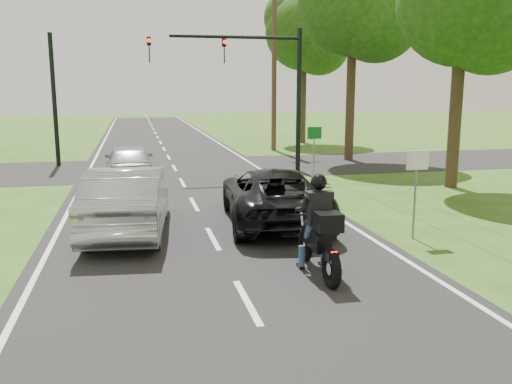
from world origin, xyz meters
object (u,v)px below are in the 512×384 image
traffic_signal (256,74)px  utility_pole_far (274,61)px  sign_green (314,141)px  dark_suv (273,195)px  silver_sedan (128,200)px  motorcycle_rider (319,235)px  silver_suv (129,163)px  sign_white (417,173)px

traffic_signal → utility_pole_far: 8.55m
sign_green → traffic_signal: bearing=117.4°
utility_pole_far → sign_green: size_ratio=4.71×
dark_suv → sign_green: size_ratio=2.48×
silver_sedan → utility_pole_far: (8.15, 17.00, 4.24)m
motorcycle_rider → dark_suv: motorcycle_rider is taller
silver_suv → utility_pole_far: (8.14, 9.59, 4.32)m
traffic_signal → sign_green: size_ratio=3.00×
motorcycle_rider → dark_suv: size_ratio=0.44×
traffic_signal → sign_green: 4.24m
motorcycle_rider → sign_green: sign_green is taller
utility_pole_far → sign_green: bearing=-96.7°
silver_suv → sign_green: 7.03m
silver_suv → sign_white: bearing=123.6°
silver_sedan → sign_green: 9.12m
dark_suv → utility_pole_far: utility_pole_far is taller
dark_suv → traffic_signal: traffic_signal is taller
silver_sedan → sign_white: sign_white is taller
traffic_signal → utility_pole_far: (2.86, 8.00, 0.95)m
motorcycle_rider → silver_suv: 11.90m
utility_pole_far → sign_green: 11.63m
traffic_signal → dark_suv: bearing=-99.9°
utility_pole_far → sign_green: (-1.30, -11.02, -3.49)m
silver_suv → motorcycle_rider: bearing=106.0°
motorcycle_rider → sign_green: 10.46m
silver_sedan → silver_suv: bearing=-84.1°
silver_suv → sign_green: sign_green is taller
motorcycle_rider → silver_sedan: bearing=133.2°
silver_suv → sign_green: bearing=166.7°
dark_suv → sign_green: (3.08, 5.70, 0.85)m
silver_sedan → sign_white: size_ratio=2.37×
dark_suv → sign_green: bearing=-112.8°
motorcycle_rider → silver_sedan: 5.32m
dark_suv → utility_pole_far: 17.82m
motorcycle_rider → traffic_signal: traffic_signal is taller
motorcycle_rider → traffic_signal: size_ratio=0.36×
motorcycle_rider → sign_white: 3.70m
sign_green → utility_pole_far: bearing=83.3°
silver_sedan → silver_suv: size_ratio=1.13×
dark_suv → silver_sedan: 3.78m
sign_white → traffic_signal: bearing=97.0°
dark_suv → utility_pole_far: size_ratio=0.53×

